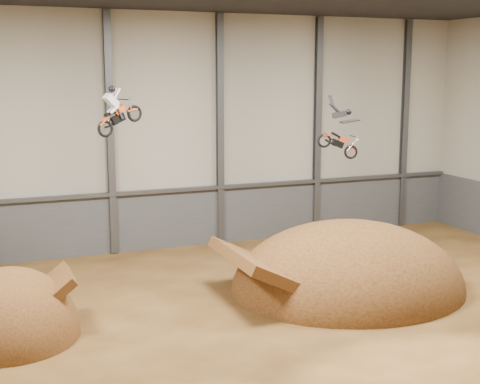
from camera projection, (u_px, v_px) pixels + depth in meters
name	position (u px, v px, depth m)	size (l,w,h in m)	color
floor	(268.00, 336.00, 27.00)	(40.00, 40.00, 0.00)	#482D13
back_wall	(166.00, 133.00, 39.50)	(40.00, 0.10, 14.00)	#ABA797
lower_band_back	(168.00, 219.00, 40.34)	(39.80, 0.18, 3.50)	#4B4E52
steel_rail	(168.00, 191.00, 39.88)	(39.80, 0.35, 0.20)	#47494F
steel_column_2	(110.00, 135.00, 38.11)	(0.40, 0.36, 13.90)	#47494F
steel_column_3	(220.00, 131.00, 40.52)	(0.40, 0.36, 13.90)	#47494F
steel_column_4	(317.00, 128.00, 42.93)	(0.40, 0.36, 13.90)	#47494F
steel_column_5	(404.00, 125.00, 45.34)	(0.40, 0.36, 13.90)	#47494F
takeoff_ramp	(11.00, 335.00, 27.06)	(5.52, 6.37, 5.52)	#432610
landing_ramp	(348.00, 289.00, 32.79)	(11.66, 10.31, 6.73)	#432610
fmx_rider_a	(122.00, 105.00, 29.56)	(2.35, 0.90, 2.13)	#ED4713
fmx_rider_b	(335.00, 127.00, 31.73)	(2.83, 0.81, 2.42)	red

